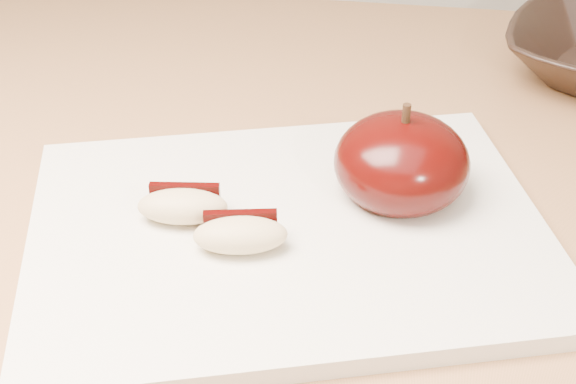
# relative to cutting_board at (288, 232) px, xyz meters

# --- Properties ---
(back_cabinet) EXTENTS (2.40, 0.62, 0.94)m
(back_cabinet) POSITION_rel_cutting_board_xyz_m (-0.08, 0.79, -0.44)
(back_cabinet) COLOR silver
(back_cabinet) RESTS_ON ground
(cutting_board) EXTENTS (0.39, 0.33, 0.01)m
(cutting_board) POSITION_rel_cutting_board_xyz_m (0.00, 0.00, 0.00)
(cutting_board) COLOR silver
(cutting_board) RESTS_ON island_counter
(apple_half) EXTENTS (0.12, 0.12, 0.08)m
(apple_half) POSITION_rel_cutting_board_xyz_m (0.07, 0.05, 0.03)
(apple_half) COLOR black
(apple_half) RESTS_ON cutting_board
(apple_wedge_a) EXTENTS (0.06, 0.04, 0.02)m
(apple_wedge_a) POSITION_rel_cutting_board_xyz_m (-0.07, -0.00, 0.02)
(apple_wedge_a) COLOR #CDB482
(apple_wedge_a) RESTS_ON cutting_board
(apple_wedge_b) EXTENTS (0.06, 0.04, 0.02)m
(apple_wedge_b) POSITION_rel_cutting_board_xyz_m (-0.03, -0.03, 0.02)
(apple_wedge_b) COLOR #CDB482
(apple_wedge_b) RESTS_ON cutting_board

